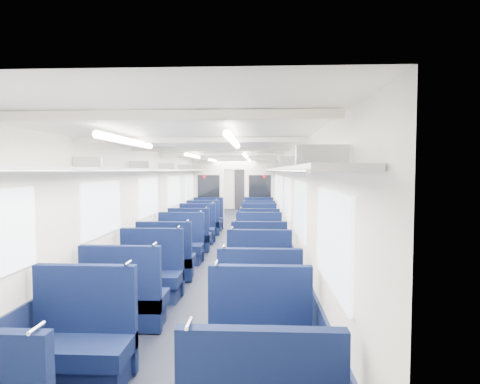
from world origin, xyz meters
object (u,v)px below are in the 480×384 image
at_px(seat_4, 125,302).
at_px(seat_16, 204,224).
at_px(seat_8, 166,261).
at_px(seat_19, 259,219).
at_px(seat_12, 190,238).
at_px(seat_14, 197,231).
at_px(seat_3, 260,347).
at_px(seat_17, 259,225).
at_px(seat_6, 150,277).
at_px(seat_7, 259,280).
at_px(seat_11, 259,247).
at_px(seat_9, 259,261).
at_px(seat_13, 259,238).
at_px(seat_10, 180,247).
at_px(end_door, 242,189).
at_px(seat_15, 259,230).
at_px(seat_5, 259,307).
at_px(seat_2, 80,346).
at_px(seat_18, 208,220).
at_px(bulkhead, 234,192).

relative_size(seat_4, seat_16, 1.00).
xyz_separation_m(seat_8, seat_19, (1.66, 5.91, 0.00)).
distance_m(seat_12, seat_14, 1.05).
xyz_separation_m(seat_3, seat_17, (0.00, 7.95, 0.00)).
xyz_separation_m(seat_6, seat_19, (1.66, 6.93, 0.00)).
xyz_separation_m(seat_4, seat_17, (1.66, 6.81, 0.00)).
height_order(seat_16, seat_19, same).
relative_size(seat_8, seat_19, 1.00).
bearing_deg(seat_7, seat_6, 177.82).
bearing_deg(seat_11, seat_6, -125.11).
bearing_deg(seat_7, seat_14, 110.13).
distance_m(seat_9, seat_14, 3.73).
relative_size(seat_3, seat_17, 1.00).
bearing_deg(seat_17, seat_16, 177.32).
relative_size(seat_6, seat_14, 1.00).
bearing_deg(seat_14, seat_13, -32.99).
bearing_deg(seat_9, seat_17, 90.00).
xyz_separation_m(seat_6, seat_10, (0.00, 2.27, 0.00)).
distance_m(end_door, seat_10, 11.53).
height_order(seat_3, seat_15, same).
relative_size(seat_15, seat_19, 1.00).
relative_size(seat_4, seat_5, 1.00).
bearing_deg(seat_15, seat_7, -90.00).
height_order(seat_11, seat_19, same).
bearing_deg(seat_4, seat_3, -34.53).
xyz_separation_m(seat_2, seat_13, (1.66, 5.68, 0.00)).
bearing_deg(seat_4, end_door, 86.80).
distance_m(seat_4, seat_9, 2.78).
relative_size(seat_3, seat_7, 1.00).
xyz_separation_m(seat_4, seat_11, (1.66, 3.46, 0.00)).
bearing_deg(seat_16, seat_18, 90.00).
xyz_separation_m(bulkhead, seat_9, (0.83, -6.24, -0.90)).
distance_m(seat_5, seat_13, 4.58).
xyz_separation_m(seat_3, seat_14, (-1.66, 6.71, 0.00)).
distance_m(seat_7, seat_14, 4.82).
xyz_separation_m(seat_5, seat_7, (0.00, 1.13, 0.00)).
height_order(end_door, seat_12, end_door).
distance_m(seat_4, seat_15, 6.00).
relative_size(seat_7, seat_15, 1.00).
height_order(seat_12, seat_14, same).
bearing_deg(bulkhead, seat_9, -82.43).
bearing_deg(seat_10, seat_14, 90.00).
bearing_deg(seat_14, seat_6, -90.00).
relative_size(seat_2, seat_19, 1.00).
distance_m(seat_14, seat_17, 2.07).
relative_size(seat_5, seat_10, 1.00).
bearing_deg(seat_12, seat_2, -90.00).
relative_size(seat_10, seat_14, 1.00).
xyz_separation_m(bulkhead, seat_10, (-0.83, -5.10, -0.90)).
xyz_separation_m(seat_7, seat_17, (0.00, 5.77, 0.00)).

